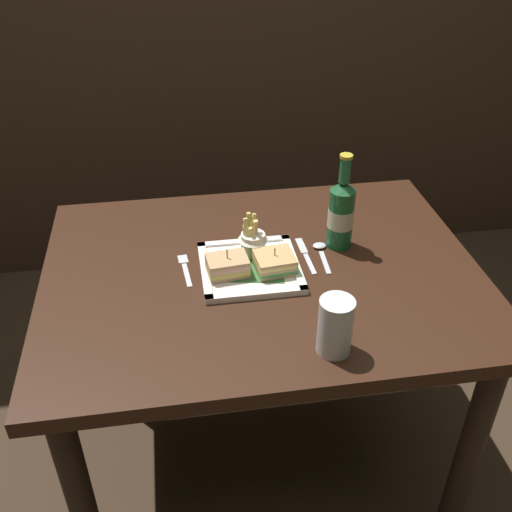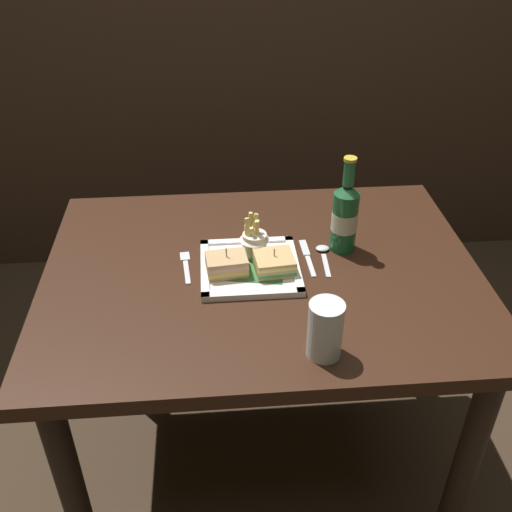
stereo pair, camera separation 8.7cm
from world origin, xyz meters
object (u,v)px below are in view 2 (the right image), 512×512
Objects in this scene: square_plate at (250,267)px; sandwich_half_left at (227,265)px; knife at (307,256)px; fries_cup at (254,239)px; beer_bottle at (345,216)px; sandwich_half_right at (274,263)px; fork at (186,265)px; spoon at (323,252)px; water_glass at (325,333)px; dining_table at (262,302)px.

sandwich_half_left reaches higher than square_plate.
square_plate is 1.51× the size of knife.
beer_bottle is at bearing 5.28° from fries_cup.
sandwich_half_right is (0.06, -0.02, 0.02)m from square_plate.
fork is 0.35m from spoon.
water_glass is at bearing -72.55° from fries_cup.
dining_table is 0.20m from spoon.
sandwich_half_left is 0.11m from fries_cup.
sandwich_half_left is 0.78× the size of fork.
water_glass is 0.95× the size of fork.
beer_bottle reaches higher than sandwich_half_right.
sandwich_half_left is 0.93× the size of fries_cup.
dining_table is 0.14m from sandwich_half_right.
sandwich_half_left is 0.82× the size of water_glass.
spoon is at bearing -156.53° from beer_bottle.
water_glass is at bearing -107.07° from beer_bottle.
sandwich_half_left is (-0.09, -0.02, 0.14)m from dining_table.
beer_bottle is at bearing 19.39° from dining_table.
knife is at bearing 17.27° from square_plate.
fries_cup is (-0.01, 0.05, 0.16)m from dining_table.
sandwich_half_right is 0.30m from water_glass.
dining_table is 6.73× the size of knife.
water_glass reaches higher than sandwich_half_right.
square_plate is at bearing -105.81° from fries_cup.
beer_bottle is (0.22, 0.08, 0.20)m from dining_table.
spoon is at bearing 28.21° from sandwich_half_right.
fries_cup is at bearing 7.58° from fork.
fries_cup reaches higher than dining_table.
fries_cup is 0.24m from beer_bottle.
sandwich_half_right is (0.03, -0.02, 0.14)m from dining_table.
water_glass is 0.98× the size of spoon.
water_glass is at bearing -100.16° from spoon.
knife is (0.15, 0.05, -0.01)m from square_plate.
dining_table is 0.36m from water_glass.
water_glass is at bearing -67.20° from square_plate.
square_plate is 0.34m from water_glass.
sandwich_half_left is 0.22m from knife.
square_plate is at bearing 112.80° from water_glass.
dining_table is at bearing 144.20° from sandwich_half_right.
fork is at bearing -176.51° from spoon.
fork reaches higher than dining_table.
beer_bottle is 2.02× the size of water_glass.
square_plate is at bearing 19.22° from sandwich_half_left.
sandwich_half_left reaches higher than dining_table.
square_plate is (-0.03, 0.00, 0.11)m from dining_table.
square_plate reaches higher than knife.
spoon is (0.19, 0.05, -0.00)m from square_plate.
sandwich_half_left is 0.80× the size of spoon.
knife is 1.23× the size of spoon.
beer_bottle is (0.30, 0.10, 0.06)m from sandwich_half_left.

